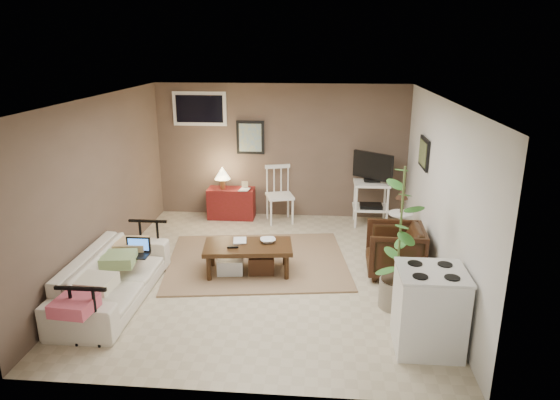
# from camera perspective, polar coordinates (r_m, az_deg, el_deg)

# --- Properties ---
(floor) EXTENTS (5.00, 5.00, 0.00)m
(floor) POSITION_cam_1_polar(r_m,az_deg,el_deg) (7.02, -1.60, -8.34)
(floor) COLOR #C1B293
(floor) RESTS_ON ground
(art_back) EXTENTS (0.50, 0.03, 0.60)m
(art_back) POSITION_cam_1_polar(r_m,az_deg,el_deg) (8.99, -3.40, 7.15)
(art_back) COLOR black
(art_right) EXTENTS (0.03, 0.60, 0.45)m
(art_right) POSITION_cam_1_polar(r_m,az_deg,el_deg) (7.64, 16.13, 5.17)
(art_right) COLOR black
(window) EXTENTS (0.96, 0.03, 0.60)m
(window) POSITION_cam_1_polar(r_m,az_deg,el_deg) (9.09, -9.17, 10.26)
(window) COLOR white
(rug) EXTENTS (2.82, 2.38, 0.02)m
(rug) POSITION_cam_1_polar(r_m,az_deg,el_deg) (7.36, -2.60, -6.98)
(rug) COLOR #9A7A59
(rug) RESTS_ON floor
(coffee_table) EXTENTS (1.26, 0.76, 0.45)m
(coffee_table) POSITION_cam_1_polar(r_m,az_deg,el_deg) (6.91, -3.72, -6.49)
(coffee_table) COLOR #39230F
(coffee_table) RESTS_ON floor
(sofa) EXTENTS (0.60, 2.07, 0.81)m
(sofa) POSITION_cam_1_polar(r_m,az_deg,el_deg) (6.51, -18.64, -7.54)
(sofa) COLOR white
(sofa) RESTS_ON floor
(sofa_pillows) EXTENTS (0.40, 1.97, 0.14)m
(sofa_pillows) POSITION_cam_1_polar(r_m,az_deg,el_deg) (6.26, -19.15, -7.71)
(sofa_pillows) COLOR beige
(sofa_pillows) RESTS_ON sofa
(sofa_end_rails) EXTENTS (0.56, 2.07, 0.70)m
(sofa_end_rails) POSITION_cam_1_polar(r_m,az_deg,el_deg) (6.49, -17.62, -8.08)
(sofa_end_rails) COLOR black
(sofa_end_rails) RESTS_ON floor
(laptop) EXTENTS (0.32, 0.23, 0.22)m
(laptop) POSITION_cam_1_polar(r_m,az_deg,el_deg) (6.69, -15.99, -5.49)
(laptop) COLOR black
(laptop) RESTS_ON sofa
(red_console) EXTENTS (0.84, 0.37, 0.97)m
(red_console) POSITION_cam_1_polar(r_m,az_deg,el_deg) (9.09, -5.67, -0.04)
(red_console) COLOR maroon
(red_console) RESTS_ON floor
(spindle_chair) EXTENTS (0.56, 0.56, 1.00)m
(spindle_chair) POSITION_cam_1_polar(r_m,az_deg,el_deg) (8.85, -0.06, 0.45)
(spindle_chair) COLOR white
(spindle_chair) RESTS_ON floor
(tv_stand) EXTENTS (0.64, 0.52, 1.29)m
(tv_stand) POSITION_cam_1_polar(r_m,az_deg,el_deg) (8.76, 10.42, 1.45)
(tv_stand) COLOR white
(tv_stand) RESTS_ON floor
(side_table) EXTENTS (0.36, 0.36, 0.97)m
(side_table) POSITION_cam_1_polar(r_m,az_deg,el_deg) (7.83, 13.65, -1.31)
(side_table) COLOR white
(side_table) RESTS_ON floor
(armchair) EXTENTS (0.72, 0.77, 0.77)m
(armchair) POSITION_cam_1_polar(r_m,az_deg,el_deg) (7.02, 12.99, -5.36)
(armchair) COLOR black
(armchair) RESTS_ON floor
(potted_plant) EXTENTS (0.44, 0.44, 1.78)m
(potted_plant) POSITION_cam_1_polar(r_m,az_deg,el_deg) (5.96, 13.56, -3.78)
(potted_plant) COLOR gray
(potted_plant) RESTS_ON floor
(stove) EXTENTS (0.68, 0.64, 0.89)m
(stove) POSITION_cam_1_polar(r_m,az_deg,el_deg) (5.46, 16.67, -11.92)
(stove) COLOR white
(stove) RESTS_ON floor
(bowl) EXTENTS (0.22, 0.10, 0.21)m
(bowl) POSITION_cam_1_polar(r_m,az_deg,el_deg) (6.88, -1.40, -4.03)
(bowl) COLOR #39230F
(bowl) RESTS_ON coffee_table
(book_table) EXTENTS (0.18, 0.04, 0.25)m
(book_table) POSITION_cam_1_polar(r_m,az_deg,el_deg) (6.93, -5.38, -3.79)
(book_table) COLOR #39230F
(book_table) RESTS_ON coffee_table
(book_console) EXTENTS (0.18, 0.05, 0.23)m
(book_console) POSITION_cam_1_polar(r_m,az_deg,el_deg) (8.90, -4.65, 1.89)
(book_console) COLOR #39230F
(book_console) RESTS_ON red_console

